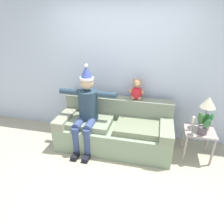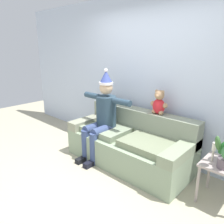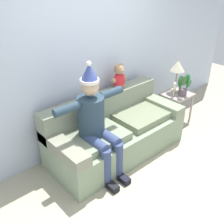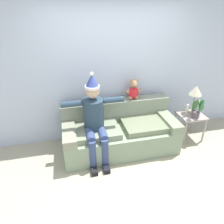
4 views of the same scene
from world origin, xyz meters
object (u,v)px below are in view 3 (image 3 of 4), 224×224
object	(u,v)px
table_lamp	(178,67)
couch	(115,132)
candle_tall	(174,88)
candle_short	(181,82)
person_seated	(96,121)
teddy_bear	(119,78)
side_table	(176,98)
potted_plant	(184,85)

from	to	relation	value
table_lamp	couch	bearing A→B (deg)	-177.97
table_lamp	candle_tall	bearing A→B (deg)	-150.20
couch	candle_short	distance (m)	1.61
person_seated	candle_short	size ratio (longest dim) A/B	5.78
teddy_bear	side_table	world-z (taller)	teddy_bear
teddy_bear	candle_short	size ratio (longest dim) A/B	1.45
teddy_bear	candle_short	world-z (taller)	teddy_bear
couch	candle_tall	distance (m)	1.34
side_table	teddy_bear	bearing A→B (deg)	164.27
person_seated	candle_tall	world-z (taller)	person_seated
side_table	potted_plant	bearing A→B (deg)	-82.72
person_seated	table_lamp	xyz separation A→B (m)	(1.96, 0.22, 0.19)
table_lamp	potted_plant	distance (m)	0.31
teddy_bear	table_lamp	size ratio (longest dim) A/B	0.69
table_lamp	candle_tall	xyz separation A→B (m)	(-0.19, -0.11, -0.28)
candle_short	potted_plant	bearing A→B (deg)	-131.32
teddy_bear	side_table	xyz separation A→B (m)	(1.10, -0.31, -0.58)
side_table	table_lamp	world-z (taller)	table_lamp
person_seated	teddy_bear	world-z (taller)	person_seated
couch	person_seated	xyz separation A→B (m)	(-0.47, -0.17, 0.44)
couch	side_table	size ratio (longest dim) A/B	3.87
teddy_bear	side_table	size ratio (longest dim) A/B	0.73
candle_short	table_lamp	bearing A→B (deg)	147.44
teddy_bear	potted_plant	size ratio (longest dim) A/B	0.97
teddy_bear	candle_short	bearing A→B (deg)	-12.34
couch	candle_tall	size ratio (longest dim) A/B	8.40
couch	table_lamp	size ratio (longest dim) A/B	3.64
potted_plant	couch	bearing A→B (deg)	174.67
candle_short	person_seated	bearing A→B (deg)	-175.25
potted_plant	candle_tall	xyz separation A→B (m)	(-0.15, 0.08, -0.04)
person_seated	table_lamp	bearing A→B (deg)	6.37
table_lamp	candle_tall	distance (m)	0.36
couch	person_seated	size ratio (longest dim) A/B	1.33
table_lamp	candle_short	xyz separation A→B (m)	(0.08, -0.05, -0.27)
person_seated	side_table	xyz separation A→B (m)	(1.90, 0.13, -0.33)
person_seated	candle_short	bearing A→B (deg)	4.75
person_seated	candle_short	xyz separation A→B (m)	(2.03, 0.17, -0.07)
candle_short	candle_tall	bearing A→B (deg)	-167.38
couch	candle_short	size ratio (longest dim) A/B	7.71
person_seated	potted_plant	distance (m)	1.91
potted_plant	side_table	bearing A→B (deg)	97.28
couch	candle_tall	world-z (taller)	couch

